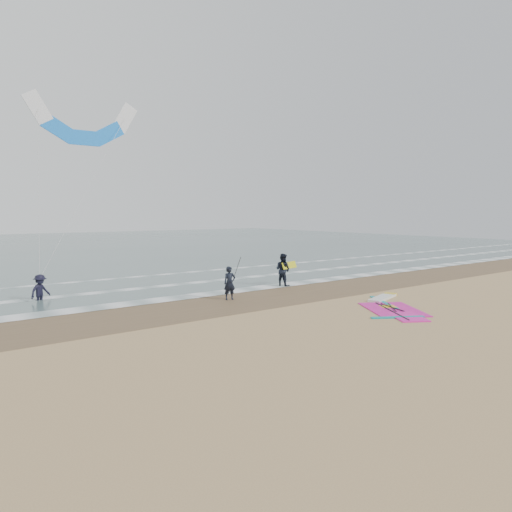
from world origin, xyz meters
TOP-DOWN VIEW (x-y plane):
  - ground at (0.00, 0.00)m, footprint 120.00×120.00m
  - sea_water at (0.00, 48.00)m, footprint 120.00×80.00m
  - wet_sand_band at (0.00, 6.00)m, footprint 120.00×5.00m
  - foam_waterline at (0.00, 10.44)m, footprint 120.00×9.15m
  - windsurf_rig at (3.50, 0.70)m, footprint 5.13×4.86m
  - person_standing at (-1.42, 6.37)m, footprint 0.66×0.50m
  - person_walking at (3.30, 8.03)m, footprint 0.93×1.07m
  - person_wading at (-8.82, 11.55)m, footprint 1.20×1.03m
  - held_pole at (-1.12, 6.37)m, footprint 0.17×0.86m
  - carried_kiteboard at (3.70, 7.93)m, footprint 1.30×0.51m
  - surf_kite at (-5.13, 16.37)m, footprint 7.04×4.90m

SIDE VIEW (x-z plane):
  - ground at x=0.00m, z-range 0.00..0.00m
  - wet_sand_band at x=0.00m, z-range 0.00..0.01m
  - sea_water at x=0.00m, z-range 0.00..0.02m
  - foam_waterline at x=0.00m, z-range 0.02..0.04m
  - windsurf_rig at x=3.50m, z-range -0.03..0.09m
  - person_wading at x=-8.82m, z-range 0.00..1.61m
  - person_standing at x=-1.42m, z-range 0.00..1.62m
  - person_walking at x=3.30m, z-range 0.00..1.87m
  - carried_kiteboard at x=3.70m, z-range 0.99..1.38m
  - held_pole at x=-1.12m, z-range 0.28..2.10m
  - surf_kite at x=-5.13m, z-range 4.33..14.33m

